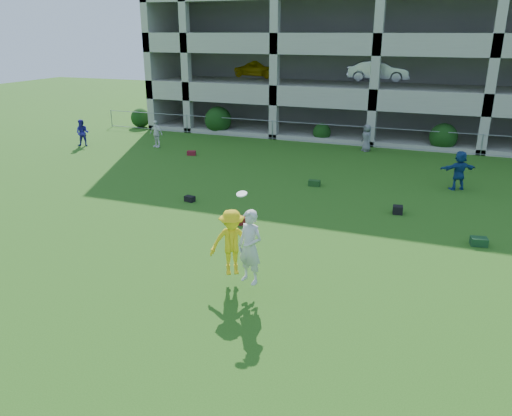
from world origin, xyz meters
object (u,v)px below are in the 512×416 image
at_px(bystander_a, 83,133).
at_px(parking_garage, 395,37).
at_px(crate_d, 398,210).
at_px(bystander_d, 459,170).
at_px(frisbee_contest, 237,244).
at_px(bystander_b, 156,134).
at_px(bystander_c, 367,138).

relative_size(bystander_a, parking_garage, 0.05).
bearing_deg(crate_d, bystander_d, 63.01).
relative_size(bystander_d, crate_d, 4.81).
distance_m(crate_d, parking_garage, 20.77).
distance_m(crate_d, frisbee_contest, 8.11).
xyz_separation_m(crate_d, frisbee_contest, (-3.35, -7.31, 1.10)).
bearing_deg(bystander_d, bystander_b, -37.72).
relative_size(bystander_b, bystander_d, 0.93).
bearing_deg(bystander_a, crate_d, -35.12).
height_order(bystander_a, parking_garage, parking_garage).
xyz_separation_m(bystander_a, crate_d, (18.51, -5.21, -0.63)).
distance_m(bystander_c, bystander_d, 7.61).
relative_size(bystander_c, crate_d, 4.30).
xyz_separation_m(bystander_d, frisbee_contest, (-5.39, -11.32, 0.40)).
height_order(bystander_c, frisbee_contest, frisbee_contest).
bearing_deg(frisbee_contest, bystander_a, 140.46).
bearing_deg(frisbee_contest, bystander_d, 64.52).
relative_size(bystander_a, crate_d, 4.46).
height_order(crate_d, parking_garage, parking_garage).
bearing_deg(bystander_c, bystander_d, 0.48).
distance_m(frisbee_contest, parking_garage, 27.45).
xyz_separation_m(bystander_a, frisbee_contest, (15.16, -12.51, 0.47)).
height_order(bystander_b, bystander_d, bystander_d).
xyz_separation_m(bystander_c, crate_d, (2.79, -9.89, -0.60)).
height_order(bystander_c, crate_d, bystander_c).
xyz_separation_m(bystander_a, bystander_c, (15.71, 4.69, -0.03)).
bearing_deg(bystander_d, bystander_c, -79.47).
xyz_separation_m(bystander_b, bystander_c, (11.57, 3.33, -0.03)).
bearing_deg(bystander_b, frisbee_contest, -40.58).
height_order(bystander_a, frisbee_contest, frisbee_contest).
bearing_deg(crate_d, parking_garage, 98.08).
bearing_deg(bystander_b, bystander_c, 27.03).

